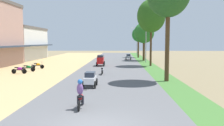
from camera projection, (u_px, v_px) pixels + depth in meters
shophouse_far at (21, 43)px, 50.03m from camera, size 8.54×14.17×6.90m
parked_motorbike_second at (19, 69)px, 27.49m from camera, size 1.80×0.54×0.94m
parked_motorbike_third at (28, 68)px, 29.48m from camera, size 1.80×0.54×0.94m
parked_motorbike_fourth at (38, 65)px, 32.70m from camera, size 1.80×0.54×0.94m
median_tree_second at (151, 16)px, 35.79m from camera, size 4.31×4.31×10.20m
median_tree_third at (144, 33)px, 46.31m from camera, size 3.98×3.98×7.51m
median_tree_fourth at (138, 35)px, 55.18m from camera, size 3.03×3.03×7.10m
streetlamp_near at (146, 38)px, 42.22m from camera, size 3.16×0.20×7.74m
streetlamp_mid at (137, 39)px, 63.67m from camera, size 3.16×0.20×7.66m
utility_pole_near at (151, 38)px, 49.20m from camera, size 1.80×0.20×8.81m
car_hatchback_white at (90, 79)px, 19.37m from camera, size 1.04×2.00×1.23m
car_van_red at (101, 60)px, 36.24m from camera, size 1.19×2.41×1.67m
car_sedan_silver at (128, 57)px, 48.71m from camera, size 1.10×2.26×1.19m
motorbike_ahead_second at (80, 95)px, 13.05m from camera, size 0.54×1.80×1.66m
motorbike_ahead_third at (102, 70)px, 26.78m from camera, size 0.54×1.80×0.94m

